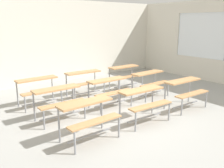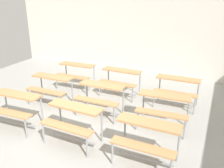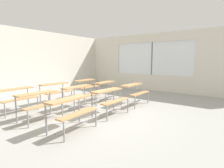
{
  "view_description": "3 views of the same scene",
  "coord_description": "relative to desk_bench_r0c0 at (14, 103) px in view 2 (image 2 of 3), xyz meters",
  "views": [
    {
      "loc": [
        -3.47,
        -4.0,
        2.22
      ],
      "look_at": [
        0.23,
        0.92,
        0.63
      ],
      "focal_mm": 38.97,
      "sensor_mm": 36.0,
      "label": 1
    },
    {
      "loc": [
        2.64,
        -3.76,
        2.83
      ],
      "look_at": [
        0.19,
        1.64,
        0.56
      ],
      "focal_mm": 39.25,
      "sensor_mm": 36.0,
      "label": 2
    },
    {
      "loc": [
        -3.8,
        -3.3,
        1.6
      ],
      "look_at": [
        1.16,
        0.33,
        0.77
      ],
      "focal_mm": 28.0,
      "sensor_mm": 36.0,
      "label": 3
    }
  ],
  "objects": [
    {
      "name": "ground",
      "position": [
        1.24,
        0.29,
        -0.59
      ],
      "size": [
        10.0,
        9.0,
        0.05
      ],
      "primitive_type": "cube",
      "color": "#9E9E99"
    },
    {
      "name": "wall_back",
      "position": [
        1.24,
        4.79,
        0.94
      ],
      "size": [
        10.0,
        0.12,
        3.0
      ],
      "primitive_type": "cube",
      "color": "silver",
      "rests_on": "ground"
    },
    {
      "name": "desk_bench_r0c0",
      "position": [
        0.0,
        0.0,
        0.0
      ],
      "size": [
        1.13,
        0.64,
        0.74
      ],
      "rotation": [
        0.0,
        0.0,
        0.05
      ],
      "color": "tan",
      "rests_on": "ground"
    },
    {
      "name": "desk_bench_r0c1",
      "position": [
        1.47,
        0.01,
        0.0
      ],
      "size": [
        1.12,
        0.63,
        0.74
      ],
      "rotation": [
        0.0,
        0.0,
        -0.04
      ],
      "color": "tan",
      "rests_on": "ground"
    },
    {
      "name": "desk_bench_r0c2",
      "position": [
        2.95,
        -0.0,
        0.0
      ],
      "size": [
        1.11,
        0.61,
        0.74
      ],
      "rotation": [
        0.0,
        0.0,
        -0.02
      ],
      "color": "tan",
      "rests_on": "ground"
    },
    {
      "name": "desk_bench_r1c0",
      "position": [
        -0.02,
        1.26,
        0.0
      ],
      "size": [
        1.1,
        0.6,
        0.74
      ],
      "rotation": [
        0.0,
        0.0,
        0.01
      ],
      "color": "tan",
      "rests_on": "ground"
    },
    {
      "name": "desk_bench_r1c1",
      "position": [
        1.42,
        1.25,
        0.0
      ],
      "size": [
        1.1,
        0.59,
        0.74
      ],
      "rotation": [
        0.0,
        0.0,
        0.0
      ],
      "color": "tan",
      "rests_on": "ground"
    },
    {
      "name": "desk_bench_r1c2",
      "position": [
        2.94,
        1.27,
        0.0
      ],
      "size": [
        1.13,
        0.64,
        0.74
      ],
      "rotation": [
        0.0,
        0.0,
        0.05
      ],
      "color": "tan",
      "rests_on": "ground"
    },
    {
      "name": "desk_bench_r2c0",
      "position": [
        -0.03,
        2.49,
        0.0
      ],
      "size": [
        1.12,
        0.62,
        0.74
      ],
      "rotation": [
        0.0,
        0.0,
        0.03
      ],
      "color": "tan",
      "rests_on": "ground"
    },
    {
      "name": "desk_bench_r2c1",
      "position": [
        1.42,
        2.51,
        0.0
      ],
      "size": [
        1.12,
        0.63,
        0.74
      ],
      "rotation": [
        0.0,
        0.0,
        -0.03
      ],
      "color": "tan",
      "rests_on": "ground"
    },
    {
      "name": "desk_bench_r2c2",
      "position": [
        3.0,
        2.48,
        0.0
      ],
      "size": [
        1.1,
        0.59,
        0.74
      ],
      "rotation": [
        0.0,
        0.0,
        -0.0
      ],
      "color": "tan",
      "rests_on": "ground"
    }
  ]
}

